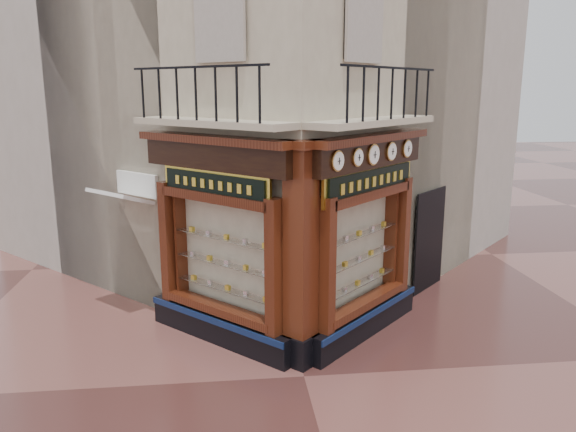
{
  "coord_description": "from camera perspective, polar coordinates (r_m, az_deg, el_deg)",
  "views": [
    {
      "loc": [
        -1.24,
        -8.63,
        4.8
      ],
      "look_at": [
        -0.05,
        2.0,
        2.36
      ],
      "focal_mm": 35.0,
      "sensor_mm": 36.0,
      "label": 1
    }
  ],
  "objects": [
    {
      "name": "clock_e",
      "position": [
        11.56,
        12.0,
        6.72
      ],
      "size": [
        0.29,
        0.29,
        0.36
      ],
      "rotation": [
        0.0,
        0.0,
        0.79
      ],
      "color": "#B3833B",
      "rests_on": "ground"
    },
    {
      "name": "clock_a",
      "position": [
        9.4,
        5.06,
        5.59
      ],
      "size": [
        0.29,
        0.29,
        0.35
      ],
      "rotation": [
        0.0,
        0.0,
        0.79
      ],
      "color": "#B3833B",
      "rests_on": "ground"
    },
    {
      "name": "neighbour_right",
      "position": [
        17.68,
        5.96,
        15.06
      ],
      "size": [
        11.31,
        11.31,
        11.0
      ],
      "primitive_type": "cube",
      "rotation": [
        0.0,
        0.0,
        0.79
      ],
      "color": "#B7AB9F",
      "rests_on": "ground"
    },
    {
      "name": "clock_c",
      "position": [
        10.39,
        8.66,
        6.19
      ],
      "size": [
        0.31,
        0.31,
        0.39
      ],
      "rotation": [
        0.0,
        0.0,
        0.79
      ],
      "color": "#B3833B",
      "rests_on": "ground"
    },
    {
      "name": "clock_b",
      "position": [
        9.93,
        7.09,
        5.93
      ],
      "size": [
        0.27,
        0.27,
        0.33
      ],
      "rotation": [
        0.0,
        0.0,
        0.79
      ],
      "color": "#B3833B",
      "rests_on": "ground"
    },
    {
      "name": "signboard_left",
      "position": [
        10.29,
        -7.53,
        3.23
      ],
      "size": [
        1.94,
        1.94,
        0.52
      ],
      "rotation": [
        0.0,
        0.0,
        2.36
      ],
      "color": "yellow",
      "rests_on": "ground"
    },
    {
      "name": "ground",
      "position": [
        9.96,
        1.64,
        -15.97
      ],
      "size": [
        80.0,
        80.0,
        0.0
      ],
      "primitive_type": "plane",
      "color": "#452320",
      "rests_on": "ground"
    },
    {
      "name": "main_building",
      "position": [
        14.89,
        -1.66,
        17.47
      ],
      "size": [
        11.31,
        11.31,
        12.0
      ],
      "primitive_type": "cube",
      "rotation": [
        0.0,
        0.0,
        0.79
      ],
      "color": "beige",
      "rests_on": "ground"
    },
    {
      "name": "shopfront_left",
      "position": [
        10.59,
        -7.05,
        -2.71
      ],
      "size": [
        2.86,
        2.86,
        3.98
      ],
      "rotation": [
        0.0,
        0.0,
        2.36
      ],
      "color": "black",
      "rests_on": "ground"
    },
    {
      "name": "signboard_right",
      "position": [
        10.64,
        8.44,
        3.52
      ],
      "size": [
        2.23,
        2.23,
        0.6
      ],
      "rotation": [
        0.0,
        0.0,
        0.79
      ],
      "color": "yellow",
      "rests_on": "ground"
    },
    {
      "name": "balcony",
      "position": [
        10.21,
        0.62,
        9.58
      ],
      "size": [
        5.94,
        2.97,
        1.03
      ],
      "color": "beige",
      "rests_on": "ground"
    },
    {
      "name": "shopfront_right",
      "position": [
        10.91,
        7.89,
        -2.26
      ],
      "size": [
        2.86,
        2.86,
        3.98
      ],
      "rotation": [
        0.0,
        0.0,
        0.79
      ],
      "color": "black",
      "rests_on": "ground"
    },
    {
      "name": "corner_pilaster",
      "position": [
        9.65,
        1.3,
        -4.35
      ],
      "size": [
        0.85,
        0.85,
        3.98
      ],
      "rotation": [
        0.0,
        0.0,
        0.79
      ],
      "color": "black",
      "rests_on": "ground"
    },
    {
      "name": "clock_d",
      "position": [
        10.98,
        10.44,
        6.47
      ],
      "size": [
        0.29,
        0.29,
        0.37
      ],
      "rotation": [
        0.0,
        0.0,
        0.79
      ],
      "color": "#B3833B",
      "rests_on": "ground"
    },
    {
      "name": "awning",
      "position": [
        13.02,
        -15.97,
        -9.31
      ],
      "size": [
        1.5,
        1.5,
        0.33
      ],
      "primitive_type": null,
      "rotation": [
        0.33,
        0.0,
        2.36
      ],
      "color": "white",
      "rests_on": "ground"
    },
    {
      "name": "neighbour_left",
      "position": [
        17.32,
        -10.84,
        14.95
      ],
      "size": [
        11.31,
        11.31,
        11.0
      ],
      "primitive_type": "cube",
      "rotation": [
        0.0,
        0.0,
        0.79
      ],
      "color": "#B7AB9F",
      "rests_on": "ground"
    }
  ]
}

